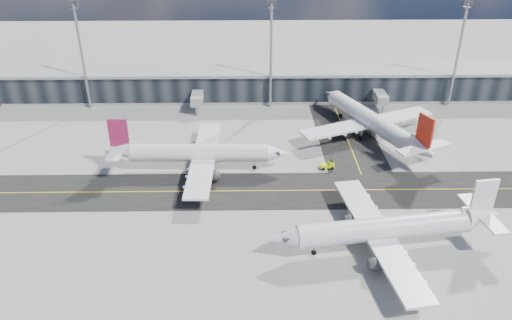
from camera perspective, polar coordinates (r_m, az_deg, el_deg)
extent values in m
plane|color=gray|center=(97.86, 2.78, -4.76)|extent=(300.00, 300.00, 0.00)
cube|color=black|center=(101.21, 2.65, -3.50)|extent=(180.00, 14.00, 0.02)
cube|color=black|center=(130.52, 9.80, 3.91)|extent=(14.00, 50.00, 0.02)
cube|color=yellow|center=(101.20, 2.65, -3.49)|extent=(180.00, 0.25, 0.01)
cube|color=yellow|center=(130.51, 9.80, 3.92)|extent=(0.25, 50.00, 0.01)
cube|color=black|center=(145.37, 1.54, 8.67)|extent=(150.00, 12.00, 8.00)
cube|color=gray|center=(143.92, 1.56, 10.31)|extent=(152.00, 13.00, 0.80)
cube|color=gray|center=(146.65, 1.52, 7.34)|extent=(150.00, 12.20, 0.80)
cube|color=gray|center=(138.66, -6.68, 7.23)|extent=(3.00, 10.00, 2.40)
cylinder|color=gray|center=(134.93, -6.81, 5.54)|extent=(0.60, 0.60, 2.40)
cube|color=gray|center=(142.57, 13.90, 7.19)|extent=(3.00, 10.00, 2.40)
cylinder|color=gray|center=(138.95, 14.26, 5.54)|extent=(0.60, 0.60, 2.40)
cylinder|color=gray|center=(142.38, -19.22, 10.89)|extent=(0.70, 0.70, 28.00)
cube|color=#2D2D30|center=(139.05, -20.19, 16.44)|extent=(2.50, 0.50, 1.40)
cylinder|color=gray|center=(135.54, 1.71, 11.61)|extent=(0.70, 0.70, 28.00)
cube|color=#2D2D30|center=(132.04, 1.81, 17.51)|extent=(2.50, 0.50, 1.40)
cylinder|color=gray|center=(146.53, 22.03, 10.88)|extent=(0.70, 0.70, 28.00)
cube|color=#2D2D30|center=(143.30, 23.09, 16.25)|extent=(2.50, 0.50, 1.40)
cylinder|color=white|center=(107.43, -6.50, 0.80)|extent=(29.60, 4.59, 3.94)
cone|color=white|center=(106.74, 2.45, 0.78)|extent=(5.01, 4.04, 3.94)
cone|color=white|center=(110.54, -15.42, 1.08)|extent=(5.99, 4.07, 3.94)
cube|color=white|center=(107.78, -5.95, 0.34)|extent=(5.67, 33.55, 0.49)
cylinder|color=#2D2D30|center=(113.37, -5.14, 1.28)|extent=(4.18, 2.35, 2.26)
cylinder|color=#2D2D30|center=(103.10, -5.70, -1.76)|extent=(4.18, 2.35, 2.26)
cube|color=silver|center=(113.01, -5.16, 1.63)|extent=(1.98, 0.44, 0.79)
cube|color=silver|center=(102.70, -5.72, -1.38)|extent=(1.98, 0.44, 0.79)
cube|color=#78184E|center=(108.62, -15.45, 3.00)|extent=(4.14, 0.53, 6.10)
cube|color=white|center=(110.28, -15.46, 1.35)|extent=(3.02, 11.86, 0.34)
cube|color=#2D2D30|center=(106.54, 2.19, 0.97)|extent=(2.02, 2.21, 0.69)
cylinder|color=gray|center=(107.99, -0.19, -0.50)|extent=(0.24, 0.24, 1.97)
cylinder|color=black|center=(108.36, -0.19, -0.84)|extent=(0.89, 0.36, 0.89)
cylinder|color=black|center=(111.73, -6.75, -0.02)|extent=(1.09, 0.52, 1.08)
cylinder|color=black|center=(106.64, -7.09, -1.55)|extent=(1.09, 0.52, 1.08)
cylinder|color=white|center=(124.45, 12.98, 4.44)|extent=(16.62, 30.76, 4.23)
cone|color=white|center=(137.88, 8.58, 7.30)|extent=(6.00, 6.54, 4.23)
cone|color=white|center=(111.69, 18.58, 1.07)|extent=(6.42, 7.51, 4.23)
cube|color=white|center=(125.64, 12.65, 4.19)|extent=(35.06, 19.28, 0.53)
cylinder|color=#2D2D30|center=(123.41, 9.92, 3.42)|extent=(4.01, 5.05, 2.43)
cylinder|color=#2D2D30|center=(130.54, 14.58, 4.35)|extent=(4.01, 5.05, 2.43)
cube|color=silver|center=(123.06, 9.95, 3.77)|extent=(1.24, 2.11, 0.85)
cube|color=silver|center=(130.21, 14.63, 4.69)|extent=(1.24, 2.11, 0.85)
cube|color=red|center=(110.14, 18.75, 3.23)|extent=(2.22, 4.26, 6.56)
cube|color=white|center=(111.41, 18.63, 1.36)|extent=(12.82, 7.81, 0.37)
cube|color=#2D2D30|center=(137.32, 8.71, 7.39)|extent=(2.98, 2.87, 0.74)
cylinder|color=gray|center=(134.95, 9.68, 5.36)|extent=(0.33, 0.33, 2.12)
cylinder|color=black|center=(135.27, 9.65, 5.06)|extent=(0.72, 1.02, 0.95)
cylinder|color=black|center=(123.43, 11.90, 2.48)|extent=(0.95, 1.28, 1.16)
cylinder|color=black|center=(127.05, 14.24, 2.99)|extent=(0.95, 1.28, 1.16)
cylinder|color=silver|center=(86.59, 14.46, -7.60)|extent=(30.09, 8.20, 3.98)
cone|color=silver|center=(81.90, 3.36, -8.95)|extent=(5.49, 4.65, 3.98)
cone|color=silver|center=(94.07, 24.37, -5.85)|extent=(6.47, 4.79, 3.98)
cube|color=silver|center=(86.81, 13.77, -8.21)|extent=(9.75, 34.17, 0.50)
cylinder|color=#2D2D30|center=(82.90, 14.55, -11.32)|extent=(4.46, 2.86, 2.29)
cylinder|color=#2D2D30|center=(91.53, 11.76, -6.64)|extent=(4.46, 2.86, 2.29)
cube|color=silver|center=(82.40, 14.62, -10.89)|extent=(2.02, 0.68, 0.80)
cube|color=silver|center=(91.07, 11.81, -6.23)|extent=(2.02, 0.68, 0.80)
cube|color=silver|center=(91.67, 24.63, -3.74)|extent=(4.20, 1.04, 6.16)
cube|color=silver|center=(93.76, 24.44, -5.55)|extent=(4.46, 12.21, 0.35)
cube|color=#2D2D30|center=(81.75, 3.72, -8.69)|extent=(2.28, 2.45, 0.70)
cylinder|color=gray|center=(84.66, 6.65, -10.07)|extent=(0.27, 0.27, 1.99)
cylinder|color=black|center=(85.13, 6.62, -10.46)|extent=(0.94, 0.47, 0.89)
cylinder|color=black|center=(86.89, 15.54, -10.47)|extent=(1.15, 0.65, 1.09)
cylinder|color=black|center=(91.12, 14.08, -8.17)|extent=(1.15, 0.65, 1.09)
cube|color=#DAE10B|center=(109.49, 8.12, -0.64)|extent=(3.14, 1.78, 0.70)
cube|color=#DAE10B|center=(109.42, 8.59, -0.31)|extent=(1.26, 1.43, 0.89)
cube|color=black|center=(109.25, 8.61, -0.15)|extent=(1.15, 1.36, 0.25)
cylinder|color=black|center=(110.49, 8.51, -0.62)|extent=(0.72, 0.34, 0.70)
cylinder|color=black|center=(109.42, 8.70, -0.95)|extent=(0.72, 0.34, 0.70)
cylinder|color=black|center=(109.96, 7.52, -0.70)|extent=(0.72, 0.34, 0.70)
cylinder|color=black|center=(108.88, 7.70, -1.03)|extent=(0.72, 0.34, 0.70)
imported|color=white|center=(126.88, 13.27, 3.15)|extent=(4.27, 5.88, 1.49)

